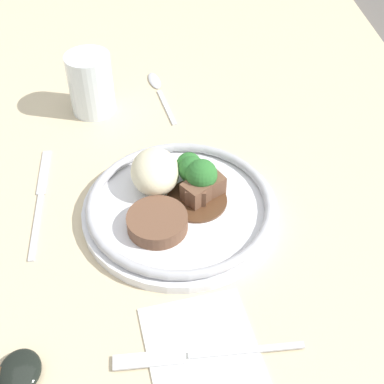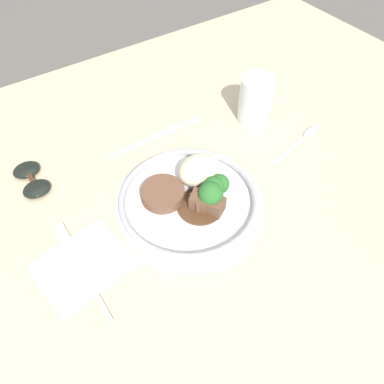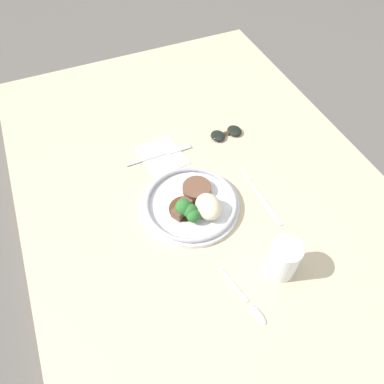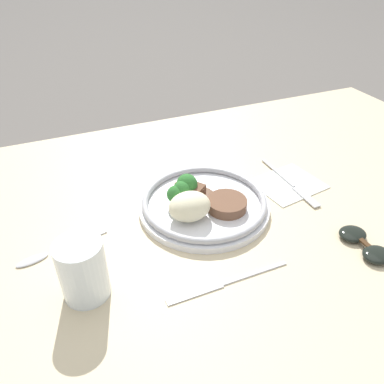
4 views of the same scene
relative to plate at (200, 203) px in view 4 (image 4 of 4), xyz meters
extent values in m
plane|color=#5B5651|center=(-0.01, 0.05, -0.05)|extent=(8.00, 8.00, 0.00)
cube|color=beige|center=(-0.01, 0.05, -0.03)|extent=(1.46, 0.93, 0.03)
cube|color=silver|center=(-0.20, -0.01, -0.02)|extent=(0.15, 0.13, 0.00)
cylinder|color=white|center=(-0.01, 0.00, -0.01)|extent=(0.25, 0.25, 0.01)
torus|color=#B2B2B7|center=(-0.01, 0.00, 0.00)|extent=(0.23, 0.23, 0.01)
ellipsoid|color=beige|center=(0.03, 0.03, 0.02)|extent=(0.08, 0.06, 0.05)
cylinder|color=brown|center=(-0.04, 0.03, 0.00)|extent=(0.07, 0.07, 0.02)
cylinder|color=#51331E|center=(0.00, -0.02, 0.00)|extent=(0.08, 0.08, 0.00)
cube|color=brown|center=(0.00, -0.02, 0.01)|extent=(0.03, 0.03, 0.03)
cube|color=brown|center=(0.00, -0.02, 0.01)|extent=(0.04, 0.04, 0.03)
cube|color=brown|center=(0.00, -0.02, 0.00)|extent=(0.03, 0.03, 0.02)
cube|color=brown|center=(0.01, -0.04, 0.01)|extent=(0.04, 0.04, 0.03)
cylinder|color=#5B8E47|center=(0.03, -0.02, 0.00)|extent=(0.01, 0.01, 0.02)
sphere|color=#2D702D|center=(0.03, -0.02, 0.02)|extent=(0.04, 0.04, 0.04)
cylinder|color=#5B8E47|center=(0.01, -0.03, 0.00)|extent=(0.01, 0.01, 0.02)
sphere|color=#2D702D|center=(0.01, -0.03, 0.03)|extent=(0.04, 0.04, 0.04)
cylinder|color=#5B8E47|center=(0.04, -0.02, 0.00)|extent=(0.01, 0.01, 0.01)
sphere|color=#2D702D|center=(0.04, -0.02, 0.02)|extent=(0.03, 0.03, 0.03)
cylinder|color=yellow|center=(0.23, 0.11, 0.01)|extent=(0.06, 0.06, 0.06)
cylinder|color=white|center=(0.23, 0.11, 0.03)|extent=(0.07, 0.07, 0.09)
cube|color=silver|center=(-0.21, -0.05, -0.01)|extent=(0.01, 0.12, 0.00)
cube|color=silver|center=(-0.21, 0.05, -0.01)|extent=(0.02, 0.07, 0.00)
cube|color=silver|center=(-0.01, 0.18, -0.02)|extent=(0.12, 0.01, 0.00)
cube|color=silver|center=(0.09, 0.18, -0.02)|extent=(0.09, 0.01, 0.00)
cube|color=silver|center=(0.22, 0.00, -0.02)|extent=(0.09, 0.03, 0.00)
ellipsoid|color=silver|center=(0.30, 0.02, -0.02)|extent=(0.05, 0.03, 0.01)
ellipsoid|color=black|center=(-0.21, 0.17, -0.01)|extent=(0.05, 0.04, 0.01)
ellipsoid|color=black|center=(-0.21, 0.22, -0.01)|extent=(0.05, 0.04, 0.01)
cube|color=#472D19|center=(-0.21, 0.20, -0.01)|extent=(0.01, 0.02, 0.00)
camera|label=1|loc=(-0.47, 0.03, 0.47)|focal=50.00mm
camera|label=2|loc=(-0.22, -0.33, 0.48)|focal=35.00mm
camera|label=3|loc=(0.51, -0.22, 0.75)|focal=35.00mm
camera|label=4|loc=(0.23, 0.51, 0.42)|focal=35.00mm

